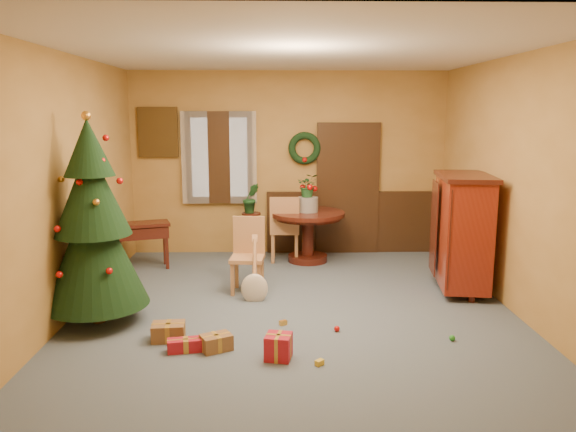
{
  "coord_description": "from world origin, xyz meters",
  "views": [
    {
      "loc": [
        -0.22,
        -6.22,
        2.26
      ],
      "look_at": [
        -0.06,
        0.4,
        1.03
      ],
      "focal_mm": 35.0,
      "sensor_mm": 36.0,
      "label": 1
    }
  ],
  "objects_px": {
    "chair_near": "(248,252)",
    "christmas_tree": "(93,225)",
    "dining_table": "(308,227)",
    "sideboard": "(462,229)",
    "writing_desk": "(142,234)"
  },
  "relations": [
    {
      "from": "chair_near",
      "to": "christmas_tree",
      "type": "bearing_deg",
      "value": -145.82
    },
    {
      "from": "chair_near",
      "to": "dining_table",
      "type": "bearing_deg",
      "value": 59.08
    },
    {
      "from": "sideboard",
      "to": "writing_desk",
      "type": "bearing_deg",
      "value": 165.35
    },
    {
      "from": "sideboard",
      "to": "dining_table",
      "type": "bearing_deg",
      "value": 141.85
    },
    {
      "from": "sideboard",
      "to": "chair_near",
      "type": "bearing_deg",
      "value": 178.75
    },
    {
      "from": "chair_near",
      "to": "sideboard",
      "type": "distance_m",
      "value": 2.73
    },
    {
      "from": "christmas_tree",
      "to": "sideboard",
      "type": "relative_size",
      "value": 1.52
    },
    {
      "from": "chair_near",
      "to": "writing_desk",
      "type": "bearing_deg",
      "value": 146.08
    },
    {
      "from": "christmas_tree",
      "to": "sideboard",
      "type": "xyz_separation_m",
      "value": [
        4.3,
        1.02,
        -0.28
      ]
    },
    {
      "from": "christmas_tree",
      "to": "sideboard",
      "type": "bearing_deg",
      "value": 13.29
    },
    {
      "from": "chair_near",
      "to": "sideboard",
      "type": "bearing_deg",
      "value": -1.25
    },
    {
      "from": "dining_table",
      "to": "chair_near",
      "type": "distance_m",
      "value": 1.64
    },
    {
      "from": "dining_table",
      "to": "chair_near",
      "type": "bearing_deg",
      "value": -120.92
    },
    {
      "from": "dining_table",
      "to": "writing_desk",
      "type": "distance_m",
      "value": 2.45
    },
    {
      "from": "christmas_tree",
      "to": "writing_desk",
      "type": "bearing_deg",
      "value": 90.0
    }
  ]
}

